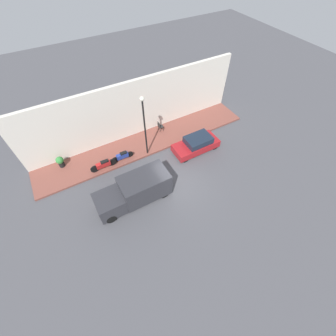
{
  "coord_description": "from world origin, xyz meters",
  "views": [
    {
      "loc": [
        -8.06,
        5.17,
        13.5
      ],
      "look_at": [
        1.25,
        -0.07,
        0.6
      ],
      "focal_mm": 24.0,
      "sensor_mm": 36.0,
      "label": 1
    }
  ],
  "objects_px": {
    "potted_plant": "(60,161)",
    "cafe_chair": "(160,126)",
    "motorcycle_blue": "(123,156)",
    "motorcycle_red": "(104,165)",
    "streetlamp": "(144,120)",
    "parked_car": "(196,144)",
    "delivery_van": "(134,191)"
  },
  "relations": [
    {
      "from": "parked_car",
      "to": "delivery_van",
      "type": "distance_m",
      "value": 6.67
    },
    {
      "from": "motorcycle_red",
      "to": "streetlamp",
      "type": "distance_m",
      "value": 4.61
    },
    {
      "from": "motorcycle_red",
      "to": "potted_plant",
      "type": "xyz_separation_m",
      "value": [
        1.84,
        2.78,
        0.09
      ]
    },
    {
      "from": "streetlamp",
      "to": "cafe_chair",
      "type": "height_order",
      "value": "streetlamp"
    },
    {
      "from": "streetlamp",
      "to": "parked_car",
      "type": "bearing_deg",
      "value": -111.86
    },
    {
      "from": "streetlamp",
      "to": "potted_plant",
      "type": "relative_size",
      "value": 5.57
    },
    {
      "from": "delivery_van",
      "to": "cafe_chair",
      "type": "xyz_separation_m",
      "value": [
        5.38,
        -4.79,
        -0.33
      ]
    },
    {
      "from": "motorcycle_red",
      "to": "cafe_chair",
      "type": "xyz_separation_m",
      "value": [
        1.76,
        -5.78,
        0.1
      ]
    },
    {
      "from": "motorcycle_red",
      "to": "streetlamp",
      "type": "relative_size",
      "value": 0.39
    },
    {
      "from": "parked_car",
      "to": "motorcycle_red",
      "type": "bearing_deg",
      "value": 77.4
    },
    {
      "from": "delivery_van",
      "to": "potted_plant",
      "type": "relative_size",
      "value": 5.38
    },
    {
      "from": "streetlamp",
      "to": "motorcycle_red",
      "type": "bearing_deg",
      "value": 87.8
    },
    {
      "from": "delivery_van",
      "to": "streetlamp",
      "type": "relative_size",
      "value": 0.97
    },
    {
      "from": "delivery_van",
      "to": "motorcycle_blue",
      "type": "height_order",
      "value": "delivery_van"
    },
    {
      "from": "motorcycle_red",
      "to": "motorcycle_blue",
      "type": "height_order",
      "value": "motorcycle_red"
    },
    {
      "from": "streetlamp",
      "to": "delivery_van",
      "type": "bearing_deg",
      "value": 143.13
    },
    {
      "from": "streetlamp",
      "to": "cafe_chair",
      "type": "distance_m",
      "value": 4.0
    },
    {
      "from": "delivery_van",
      "to": "potted_plant",
      "type": "xyz_separation_m",
      "value": [
        5.46,
        3.76,
        -0.34
      ]
    },
    {
      "from": "parked_car",
      "to": "motorcycle_blue",
      "type": "height_order",
      "value": "parked_car"
    },
    {
      "from": "parked_car",
      "to": "streetlamp",
      "type": "relative_size",
      "value": 0.73
    },
    {
      "from": "motorcycle_blue",
      "to": "motorcycle_red",
      "type": "bearing_deg",
      "value": 95.72
    },
    {
      "from": "parked_car",
      "to": "streetlamp",
      "type": "xyz_separation_m",
      "value": [
        1.5,
        3.75,
        2.84
      ]
    },
    {
      "from": "motorcycle_red",
      "to": "potted_plant",
      "type": "bearing_deg",
      "value": 56.48
    },
    {
      "from": "potted_plant",
      "to": "motorcycle_blue",
      "type": "bearing_deg",
      "value": -110.98
    },
    {
      "from": "delivery_van",
      "to": "potted_plant",
      "type": "distance_m",
      "value": 6.64
    },
    {
      "from": "parked_car",
      "to": "motorcycle_blue",
      "type": "relative_size",
      "value": 2.15
    },
    {
      "from": "streetlamp",
      "to": "cafe_chair",
      "type": "relative_size",
      "value": 5.55
    },
    {
      "from": "potted_plant",
      "to": "cafe_chair",
      "type": "relative_size",
      "value": 1.0
    },
    {
      "from": "potted_plant",
      "to": "cafe_chair",
      "type": "xyz_separation_m",
      "value": [
        -0.08,
        -8.56,
        0.01
      ]
    },
    {
      "from": "cafe_chair",
      "to": "parked_car",
      "type": "bearing_deg",
      "value": -155.26
    },
    {
      "from": "parked_car",
      "to": "potted_plant",
      "type": "distance_m",
      "value": 10.71
    },
    {
      "from": "motorcycle_blue",
      "to": "cafe_chair",
      "type": "bearing_deg",
      "value": -69.09
    }
  ]
}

